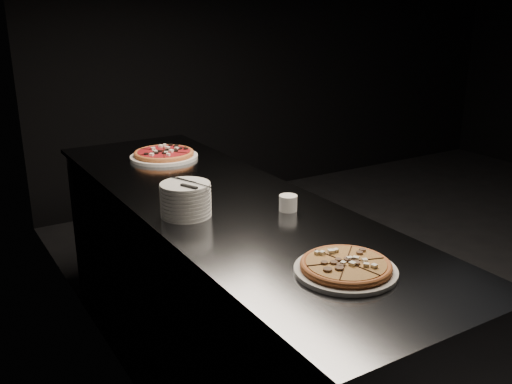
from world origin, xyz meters
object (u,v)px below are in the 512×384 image
plate_stack (186,200)px  cutlery (188,183)px  pizza_tomato (164,154)px  counter (223,296)px  ramekin (288,203)px  pizza_mushroom (346,267)px

plate_stack → cutlery: size_ratio=0.94×
pizza_tomato → cutlery: 0.90m
counter → plate_stack: bearing=-153.1°
cutlery → ramekin: 0.40m
pizza_mushroom → ramekin: size_ratio=4.93×
pizza_mushroom → ramekin: 0.57m
pizza_mushroom → plate_stack: size_ratio=1.83×
pizza_mushroom → cutlery: size_ratio=1.72×
counter → pizza_tomato: 0.88m
pizza_mushroom → cutlery: cutlery is taller
pizza_mushroom → pizza_tomato: pizza_tomato is taller
pizza_mushroom → ramekin: ramekin is taller
counter → cutlery: size_ratio=11.92×
counter → plate_stack: plate_stack is taller
pizza_mushroom → plate_stack: 0.74m
cutlery → pizza_tomato: bearing=50.3°
pizza_mushroom → pizza_tomato: bearing=87.8°
ramekin → pizza_mushroom: bearing=-106.7°
plate_stack → ramekin: 0.40m
plate_stack → ramekin: plate_stack is taller
pizza_tomato → pizza_mushroom: bearing=-92.2°
counter → cutlery: 0.64m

